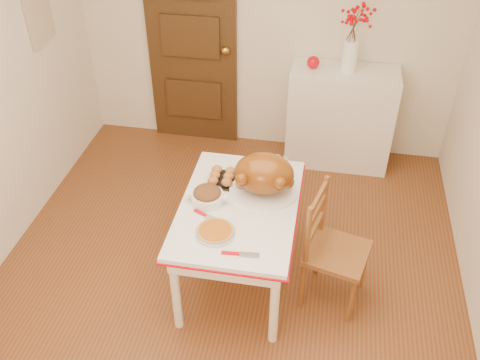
% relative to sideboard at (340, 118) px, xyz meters
% --- Properties ---
extents(floor, '(3.50, 4.00, 0.00)m').
position_rel_sideboard_xyz_m(floor, '(-0.74, -1.78, -0.48)').
color(floor, '#662D14').
rests_on(floor, ground).
extents(wall_back, '(3.50, 0.00, 2.50)m').
position_rel_sideboard_xyz_m(wall_back, '(-0.74, 0.22, 0.77)').
color(wall_back, beige).
rests_on(wall_back, ground).
extents(door_back, '(0.85, 0.06, 2.06)m').
position_rel_sideboard_xyz_m(door_back, '(-1.44, 0.19, 0.55)').
color(door_back, '#341F10').
rests_on(door_back, ground).
extents(photo_board, '(0.03, 0.35, 0.45)m').
position_rel_sideboard_xyz_m(photo_board, '(-2.47, -0.58, 1.02)').
color(photo_board, '#C4B78B').
rests_on(photo_board, ground).
extents(sideboard, '(0.96, 0.42, 0.96)m').
position_rel_sideboard_xyz_m(sideboard, '(0.00, 0.00, 0.00)').
color(sideboard, silver).
rests_on(sideboard, floor).
extents(kitchen_table, '(0.81, 1.18, 0.71)m').
position_rel_sideboard_xyz_m(kitchen_table, '(-0.65, -1.68, -0.12)').
color(kitchen_table, white).
rests_on(kitchen_table, floor).
extents(chair_oak, '(0.49, 0.49, 0.91)m').
position_rel_sideboard_xyz_m(chair_oak, '(0.05, -1.73, -0.02)').
color(chair_oak, brown).
rests_on(chair_oak, floor).
extents(berry_vase, '(0.30, 0.30, 0.59)m').
position_rel_sideboard_xyz_m(berry_vase, '(0.02, 0.00, 0.77)').
color(berry_vase, white).
rests_on(berry_vase, sideboard).
extents(apple, '(0.11, 0.11, 0.11)m').
position_rel_sideboard_xyz_m(apple, '(-0.29, 0.00, 0.53)').
color(apple, red).
rests_on(apple, sideboard).
extents(turkey_platter, '(0.57, 0.51, 0.30)m').
position_rel_sideboard_xyz_m(turkey_platter, '(-0.50, -1.51, 0.38)').
color(turkey_platter, brown).
rests_on(turkey_platter, kitchen_table).
extents(pumpkin_pie, '(0.31, 0.31, 0.05)m').
position_rel_sideboard_xyz_m(pumpkin_pie, '(-0.74, -1.98, 0.25)').
color(pumpkin_pie, '#AF5613').
rests_on(pumpkin_pie, kitchen_table).
extents(stuffing_dish, '(0.29, 0.23, 0.11)m').
position_rel_sideboard_xyz_m(stuffing_dish, '(-0.87, -1.68, 0.28)').
color(stuffing_dish, brown).
rests_on(stuffing_dish, kitchen_table).
extents(rolls_tray, '(0.29, 0.23, 0.08)m').
position_rel_sideboard_xyz_m(rolls_tray, '(-0.77, -1.43, 0.27)').
color(rolls_tray, '#B86F3D').
rests_on(rolls_tray, kitchen_table).
extents(pie_server, '(0.24, 0.08, 0.01)m').
position_rel_sideboard_xyz_m(pie_server, '(-0.56, -2.13, 0.23)').
color(pie_server, silver).
rests_on(pie_server, kitchen_table).
extents(carving_knife, '(0.28, 0.17, 0.01)m').
position_rel_sideboard_xyz_m(carving_knife, '(-0.81, -1.84, 0.23)').
color(carving_knife, silver).
rests_on(carving_knife, kitchen_table).
extents(drinking_glass, '(0.08, 0.08, 0.11)m').
position_rel_sideboard_xyz_m(drinking_glass, '(-0.56, -1.24, 0.28)').
color(drinking_glass, white).
rests_on(drinking_glass, kitchen_table).
extents(shaker_pair, '(0.10, 0.04, 0.10)m').
position_rel_sideboard_xyz_m(shaker_pair, '(-0.42, -1.19, 0.28)').
color(shaker_pair, white).
rests_on(shaker_pair, kitchen_table).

